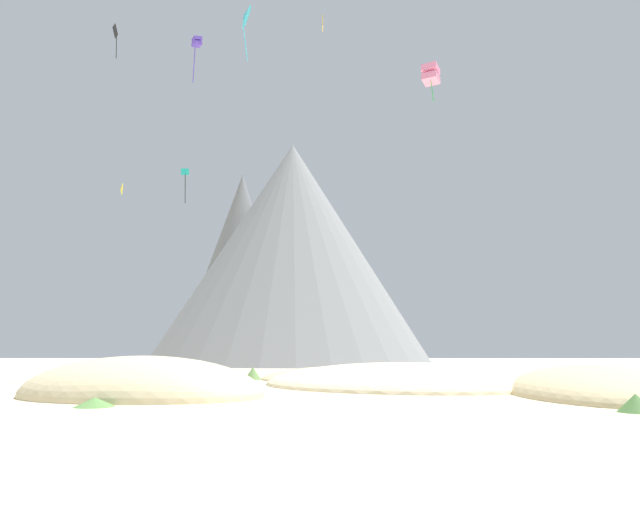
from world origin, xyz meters
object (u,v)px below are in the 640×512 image
(kite_gold_high, at_px, (323,23))
(kite_yellow_mid, at_px, (121,189))
(rock_massif, at_px, (283,253))
(bush_near_left, at_px, (158,390))
(bush_low_patch, at_px, (603,395))
(bush_mid_center, at_px, (95,402))
(kite_pink_high, at_px, (431,74))
(kite_teal_mid, at_px, (185,177))
(bush_near_right, at_px, (187,380))
(kite_black_high, at_px, (115,34))
(kite_cyan_high, at_px, (245,17))
(bush_ridge_crest, at_px, (253,373))
(kite_indigo_high, at_px, (197,43))
(bush_scatter_east, at_px, (636,403))

(kite_gold_high, bearing_deg, kite_yellow_mid, -62.73)
(kite_yellow_mid, bearing_deg, rock_massif, 146.08)
(bush_near_left, relative_size, kite_gold_high, 0.93)
(bush_low_patch, relative_size, bush_mid_center, 1.19)
(bush_near_left, xyz_separation_m, kite_pink_high, (17.87, 19.42, 27.00))
(bush_low_patch, height_order, kite_teal_mid, kite_teal_mid)
(bush_near_right, height_order, kite_pink_high, kite_pink_high)
(bush_near_right, bearing_deg, bush_mid_center, -89.41)
(bush_near_left, distance_m, bush_mid_center, 3.38)
(kite_black_high, bearing_deg, bush_near_right, -131.07)
(bush_mid_center, height_order, bush_near_right, bush_near_right)
(kite_pink_high, bearing_deg, bush_near_right, -137.23)
(kite_cyan_high, bearing_deg, bush_ridge_crest, 143.09)
(bush_near_right, distance_m, kite_cyan_high, 33.25)
(bush_low_patch, distance_m, kite_indigo_high, 47.22)
(kite_yellow_mid, relative_size, kite_pink_high, 0.41)
(bush_ridge_crest, height_order, kite_black_high, kite_black_high)
(kite_gold_high, relative_size, kite_teal_mid, 0.36)
(kite_gold_high, relative_size, kite_yellow_mid, 1.05)
(kite_pink_high, bearing_deg, bush_scatter_east, -56.27)
(kite_cyan_high, xyz_separation_m, kite_black_high, (-16.03, 9.60, 4.34))
(bush_scatter_east, xyz_separation_m, bush_ridge_crest, (-18.56, 26.11, 0.18))
(bush_ridge_crest, bearing_deg, kite_teal_mid, 129.88)
(bush_ridge_crest, bearing_deg, bush_mid_center, -98.87)
(bush_near_left, distance_m, kite_black_high, 49.05)
(kite_indigo_high, bearing_deg, kite_yellow_mid, -171.09)
(bush_low_patch, bearing_deg, rock_massif, 104.36)
(bush_near_right, relative_size, kite_gold_high, 1.80)
(kite_yellow_mid, bearing_deg, kite_teal_mid, 71.24)
(bush_ridge_crest, distance_m, rock_massif, 64.93)
(kite_indigo_high, bearing_deg, bush_near_right, -18.84)
(bush_near_right, bearing_deg, kite_pink_high, 14.97)
(kite_gold_high, bearing_deg, bush_mid_center, 26.14)
(bush_mid_center, bearing_deg, bush_near_left, 55.03)
(bush_near_left, xyz_separation_m, kite_yellow_mid, (-15.40, 33.32, 20.39))
(kite_gold_high, distance_m, kite_indigo_high, 13.69)
(bush_near_left, relative_size, kite_indigo_high, 0.29)
(bush_ridge_crest, bearing_deg, rock_massif, 92.03)
(bush_near_left, height_order, rock_massif, rock_massif)
(bush_ridge_crest, bearing_deg, bush_scatter_east, -54.60)
(bush_near_right, bearing_deg, bush_near_left, -81.52)
(kite_teal_mid, height_order, kite_black_high, kite_black_high)
(kite_cyan_high, bearing_deg, rock_massif, 168.31)
(bush_low_patch, height_order, kite_gold_high, kite_gold_high)
(kite_cyan_high, bearing_deg, bush_scatter_east, 27.10)
(kite_pink_high, height_order, kite_indigo_high, kite_indigo_high)
(kite_black_high, relative_size, kite_indigo_high, 0.83)
(bush_scatter_east, bearing_deg, kite_teal_mid, 126.85)
(bush_mid_center, relative_size, kite_yellow_mid, 1.22)
(bush_scatter_east, xyz_separation_m, kite_black_high, (-35.70, 33.26, 37.08))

